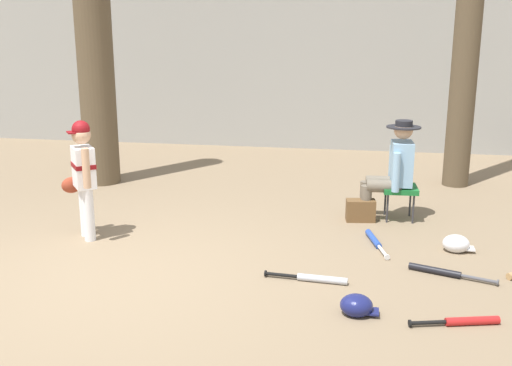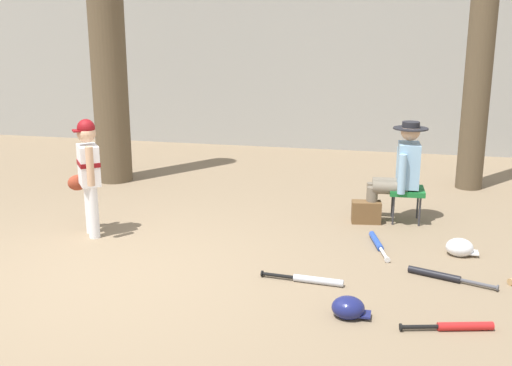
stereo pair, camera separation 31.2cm
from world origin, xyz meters
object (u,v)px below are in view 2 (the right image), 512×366
folding_stool (407,192)px  tree_near_player (107,37)px  seated_spectator (399,169)px  batting_helmet_white (460,247)px  bat_blue_youth (377,243)px  bat_red_barrel (458,326)px  young_ballplayer (88,170)px  handbag_beside_stool (366,212)px  bat_black_composite (441,276)px  batting_helmet_navy (348,308)px  bat_aluminum_silver (312,280)px

folding_stool → tree_near_player: bearing=166.0°
seated_spectator → batting_helmet_white: seated_spectator is taller
bat_blue_youth → bat_red_barrel: size_ratio=1.07×
young_ballplayer → handbag_beside_stool: size_ratio=3.84×
bat_black_composite → folding_stool: bearing=100.8°
batting_helmet_navy → batting_helmet_white: (0.99, 1.63, 0.00)m
seated_spectator → bat_red_barrel: (0.49, -2.66, -0.61)m
young_ballplayer → batting_helmet_white: young_ballplayer is taller
bat_red_barrel → batting_helmet_white: bearing=84.8°
bat_aluminum_silver → batting_helmet_white: batting_helmet_white is taller
bat_black_composite → batting_helmet_navy: (-0.77, -0.95, 0.04)m
bat_black_composite → bat_red_barrel: bearing=-86.1°
bat_red_barrel → batting_helmet_white: size_ratio=2.21×
folding_stool → bat_aluminum_silver: size_ratio=0.55×
folding_stool → batting_helmet_white: bearing=-61.7°
handbag_beside_stool → seated_spectator: bearing=22.5°
tree_near_player → handbag_beside_stool: (3.80, -1.21, -1.97)m
batting_helmet_white → seated_spectator: bearing=122.6°
young_ballplayer → batting_helmet_navy: size_ratio=4.14×
handbag_beside_stool → folding_stool: bearing=18.6°
bat_aluminum_silver → batting_helmet_navy: 0.70m
tree_near_player → folding_stool: size_ratio=12.06×
bat_blue_youth → bat_black_composite: same height
batting_helmet_navy → bat_aluminum_silver: bearing=122.8°
bat_black_composite → bat_blue_youth: bearing=128.9°
bat_aluminum_silver → batting_helmet_navy: (0.38, -0.59, 0.04)m
tree_near_player → handbag_beside_stool: 4.45m
young_ballplayer → bat_red_barrel: bearing=-20.0°
folding_stool → bat_aluminum_silver: 2.23m
seated_spectator → bat_red_barrel: size_ratio=1.68×
bat_aluminum_silver → batting_helmet_white: 1.72m
bat_aluminum_silver → young_ballplayer: bearing=163.5°
seated_spectator → bat_blue_youth: 1.12m
folding_stool → bat_blue_youth: (-0.29, -0.93, -0.33)m
folding_stool → bat_aluminum_silver: bearing=-112.2°
seated_spectator → bat_blue_youth: (-0.19, -0.92, -0.61)m
bat_aluminum_silver → batting_helmet_navy: batting_helmet_navy is taller
seated_spectator → batting_helmet_white: 1.31m
bat_black_composite → batting_helmet_white: bearing=72.1°
tree_near_player → young_ballplayer: (0.84, -2.34, -1.36)m
bat_blue_youth → bat_black_composite: 0.97m
young_ballplayer → bat_aluminum_silver: young_ballplayer is taller
young_ballplayer → bat_red_barrel: 4.11m
bat_black_composite → batting_helmet_navy: bearing=-129.1°
handbag_beside_stool → batting_helmet_white: 1.31m
folding_stool → bat_black_composite: (0.32, -1.68, -0.33)m
bat_red_barrel → batting_helmet_navy: bearing=177.6°
bat_blue_youth → batting_helmet_white: batting_helmet_white is taller
young_ballplayer → bat_red_barrel: young_ballplayer is taller
bat_aluminum_silver → bat_blue_youth: size_ratio=1.01×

